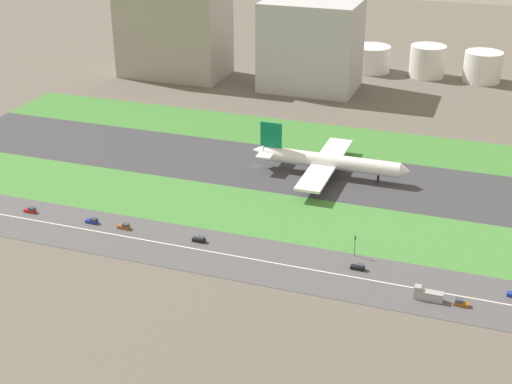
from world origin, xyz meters
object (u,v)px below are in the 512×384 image
object	(u,v)px
fuel_tank_west	(371,59)
car_4	(30,210)
car_1	(124,226)
car_3	(358,267)
hangar_building	(311,45)
fuel_tank_east	(483,67)
car_0	(461,303)
truck_0	(428,295)
airliner	(326,161)
traffic_light	(355,244)
fuel_tank_centre	(427,61)
car_5	(92,221)
car_6	(199,239)
terminal_building	(174,30)

from	to	relation	value
fuel_tank_west	car_4	bearing A→B (deg)	-109.32
car_1	car_3	bearing A→B (deg)	0.00
hangar_building	fuel_tank_east	bearing A→B (deg)	26.91
car_0	truck_0	xyz separation A→B (m)	(-9.55, -0.00, 0.75)
airliner	fuel_tank_east	distance (m)	166.79
car_1	fuel_tank_east	xyz separation A→B (m)	(104.86, 227.00, 7.56)
car_0	fuel_tank_east	size ratio (longest dim) A/B	0.21
car_0	truck_0	size ratio (longest dim) A/B	0.52
airliner	car_1	world-z (taller)	airliner
car_1	traffic_light	size ratio (longest dim) A/B	0.61
car_1	fuel_tank_centre	bearing A→B (deg)	71.95
car_4	car_5	xyz separation A→B (m)	(25.60, 0.00, 0.00)
truck_0	traffic_light	xyz separation A→B (m)	(-25.63, 17.99, 2.62)
car_3	car_5	world-z (taller)	same
airliner	car_5	size ratio (longest dim) A/B	14.77
car_0	car_6	distance (m)	86.80
hangar_building	car_0	bearing A→B (deg)	-62.87
car_6	traffic_light	world-z (taller)	traffic_light
airliner	traffic_light	world-z (taller)	airliner
car_1	fuel_tank_centre	xyz separation A→B (m)	(74.00, 227.00, 8.07)
car_4	terminal_building	bearing A→B (deg)	98.38
truck_0	fuel_tank_east	size ratio (longest dim) A/B	0.40
airliner	hangar_building	bearing A→B (deg)	108.58
car_1	hangar_building	size ratio (longest dim) A/B	0.09
car_5	fuel_tank_centre	xyz separation A→B (m)	(86.63, 227.00, 8.07)
terminal_building	fuel_tank_west	bearing A→B (deg)	22.93
truck_0	terminal_building	world-z (taller)	terminal_building
car_5	terminal_building	world-z (taller)	terminal_building
terminal_building	car_6	bearing A→B (deg)	-62.83
truck_0	car_6	bearing A→B (deg)	-7.43
car_3	fuel_tank_east	world-z (taller)	fuel_tank_east
car_4	traffic_light	distance (m)	117.98
truck_0	traffic_light	world-z (taller)	traffic_light
fuel_tank_east	traffic_light	bearing A→B (deg)	-96.62
car_0	fuel_tank_centre	xyz separation A→B (m)	(-40.60, 237.00, 8.07)
airliner	car_1	bearing A→B (deg)	-128.73
airliner	car_0	xyz separation A→B (m)	(60.06, -78.00, -5.31)
truck_0	car_5	world-z (taller)	truck_0
fuel_tank_east	truck_0	bearing A→B (deg)	-89.95
car_4	car_1	xyz separation A→B (m)	(38.23, 0.00, 0.00)
fuel_tank_west	car_1	bearing A→B (deg)	-100.32
car_3	car_1	distance (m)	82.45
traffic_light	fuel_tank_east	size ratio (longest dim) A/B	0.34
car_4	car_0	bearing A→B (deg)	-3.74
car_5	car_1	size ratio (longest dim) A/B	1.00
car_5	fuel_tank_centre	distance (m)	243.10
fuel_tank_east	car_1	bearing A→B (deg)	-114.79
car_3	car_6	world-z (taller)	same
fuel_tank_west	airliner	bearing A→B (deg)	-85.25
traffic_light	fuel_tank_centre	world-z (taller)	fuel_tank_centre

